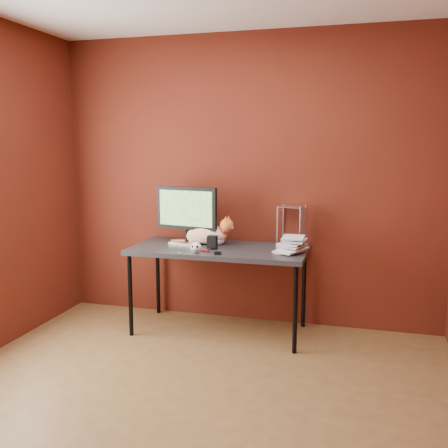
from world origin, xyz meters
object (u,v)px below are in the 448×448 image
(skull_mug, at_px, (196,247))
(book_stack, at_px, (284,164))
(desk, at_px, (219,253))
(monitor, at_px, (186,212))
(speaker, at_px, (212,243))
(cat, at_px, (207,234))

(skull_mug, bearing_deg, book_stack, 17.42)
(desk, distance_m, monitor, 0.47)
(skull_mug, height_order, speaker, speaker)
(desk, bearing_deg, speaker, -121.51)
(cat, distance_m, skull_mug, 0.37)
(skull_mug, bearing_deg, speaker, 62.58)
(monitor, distance_m, skull_mug, 0.46)
(skull_mug, bearing_deg, desk, 60.63)
(desk, relative_size, speaker, 13.47)
(desk, xyz_separation_m, skull_mug, (-0.12, -0.25, 0.09))
(desk, distance_m, skull_mug, 0.30)
(speaker, distance_m, book_stack, 0.89)
(monitor, height_order, book_stack, book_stack)
(desk, distance_m, book_stack, 0.94)
(speaker, bearing_deg, desk, 57.07)
(speaker, bearing_deg, cat, 117.94)
(desk, height_order, book_stack, book_stack)
(cat, bearing_deg, monitor, -164.46)
(desk, distance_m, speaker, 0.13)
(monitor, relative_size, skull_mug, 6.53)
(monitor, distance_m, cat, 0.26)
(monitor, bearing_deg, skull_mug, -50.02)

